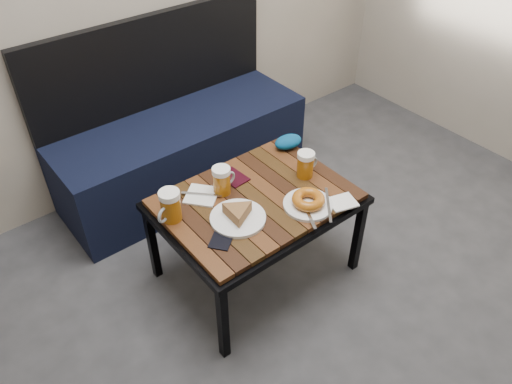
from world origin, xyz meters
TOP-DOWN VIEW (x-y plane):
  - bench at (0.26, 1.76)m, footprint 1.40×0.50m
  - cafe_table at (0.16, 0.96)m, footprint 0.84×0.62m
  - beer_mug_left at (-0.19, 1.06)m, footprint 0.13×0.11m
  - beer_mug_centre at (0.07, 1.08)m, footprint 0.12×0.08m
  - beer_mug_right at (0.43, 0.94)m, footprint 0.11×0.08m
  - plate_pie at (0.02, 0.89)m, footprint 0.23×0.23m
  - plate_bagel at (0.30, 0.77)m, footprint 0.24×0.25m
  - napkin_left at (-0.02, 1.11)m, footprint 0.19×0.19m
  - napkin_right at (0.43, 0.70)m, footprint 0.14×0.13m
  - passport_navy at (-0.10, 0.84)m, footprint 0.14×0.13m
  - passport_burgundy at (0.17, 1.12)m, footprint 0.10×0.14m
  - knit_pouch at (0.52, 1.16)m, footprint 0.15×0.11m

SIDE VIEW (x-z plane):
  - bench at x=0.26m, z-range -0.20..0.75m
  - cafe_table at x=0.16m, z-range 0.19..0.66m
  - passport_navy at x=-0.10m, z-range 0.47..0.48m
  - passport_burgundy at x=0.17m, z-range 0.47..0.48m
  - napkin_right at x=0.43m, z-range 0.47..0.48m
  - napkin_left at x=-0.02m, z-range 0.47..0.48m
  - plate_bagel at x=0.30m, z-range 0.47..0.53m
  - plate_pie at x=0.02m, z-range 0.47..0.53m
  - knit_pouch at x=0.52m, z-range 0.47..0.53m
  - beer_mug_right at x=0.43m, z-range 0.47..0.60m
  - beer_mug_centre at x=0.07m, z-range 0.47..0.60m
  - beer_mug_left at x=-0.19m, z-range 0.47..0.61m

